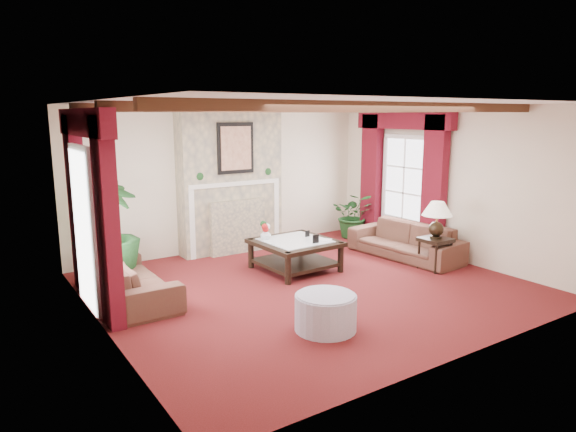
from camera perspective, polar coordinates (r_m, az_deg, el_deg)
floor at (r=7.82m, az=2.50°, el=-7.82°), size 6.00×6.00×0.00m
ceiling at (r=7.39m, az=2.68°, el=12.38°), size 6.00×6.00×0.00m
back_wall at (r=9.82m, az=-6.93°, el=4.13°), size 6.00×0.02×2.70m
left_wall at (r=6.24m, az=-20.30°, el=-0.58°), size 0.02×5.50×2.70m
right_wall at (r=9.55m, az=17.32°, el=3.50°), size 0.02×5.50×2.70m
ceiling_beams at (r=7.39m, az=2.68°, el=11.92°), size 6.00×3.00×0.12m
fireplace at (r=9.57m, az=-6.57°, el=12.06°), size 2.00×0.52×2.70m
french_door_left at (r=7.12m, az=-22.39°, el=7.01°), size 0.10×1.10×2.16m
french_door_right at (r=10.12m, az=13.06°, el=8.57°), size 0.10×1.10×2.16m
curtains_left at (r=7.13m, az=-21.77°, el=10.45°), size 0.20×2.40×2.55m
curtains_right at (r=10.03m, az=12.72°, el=10.96°), size 0.20×2.40×2.55m
sofa_left at (r=7.54m, az=-17.01°, el=-5.86°), size 2.04×0.60×0.80m
sofa_right at (r=9.49m, az=12.90°, el=-2.09°), size 2.22×1.01×0.82m
potted_palm at (r=8.23m, az=-19.38°, el=-3.97°), size 2.55×2.61×0.97m
small_plant at (r=10.84m, az=7.29°, el=-0.45°), size 1.81×1.81×0.75m
coffee_table at (r=8.55m, az=0.81°, el=-4.38°), size 1.27×1.27×0.50m
side_table at (r=8.91m, az=15.99°, el=-4.05°), size 0.57×0.57×0.54m
ottoman at (r=6.27m, az=4.20°, el=-10.66°), size 0.74×0.74×0.43m
table_lamp at (r=8.78m, az=16.20°, el=-0.37°), size 0.50×0.50×0.63m
flower_vase at (r=8.55m, az=-2.50°, el=-2.04°), size 0.27×0.27×0.18m
book at (r=8.39m, az=3.63°, el=-1.99°), size 0.22×0.20×0.27m
photo_frame_a at (r=8.28m, az=3.10°, el=-2.59°), size 0.11×0.02×0.15m
photo_frame_b at (r=8.70m, az=2.16°, el=-2.01°), size 0.09×0.03×0.12m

